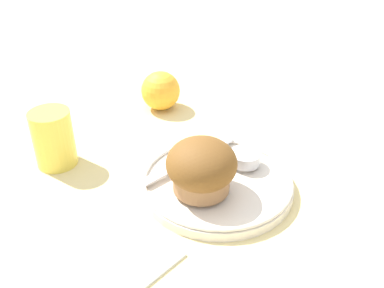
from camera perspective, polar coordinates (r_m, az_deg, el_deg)
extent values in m
plane|color=beige|center=(0.63, 1.54, -5.85)|extent=(3.00, 3.00, 0.00)
cylinder|color=silver|center=(0.63, 3.35, -5.37)|extent=(0.22, 0.22, 0.01)
torus|color=silver|center=(0.62, 3.38, -4.64)|extent=(0.22, 0.22, 0.01)
cylinder|color=#9E7047|center=(0.59, 1.25, -4.64)|extent=(0.08, 0.08, 0.03)
ellipsoid|color=brown|center=(0.57, 1.28, -2.63)|extent=(0.10, 0.10, 0.07)
cylinder|color=silver|center=(0.65, 7.08, -1.82)|extent=(0.05, 0.05, 0.02)
cylinder|color=silver|center=(0.64, 7.12, -1.32)|extent=(0.04, 0.04, 0.00)
sphere|color=#4C194C|center=(0.64, 0.85, -2.15)|extent=(0.01, 0.01, 0.01)
sphere|color=#4C194C|center=(0.65, 1.67, -1.63)|extent=(0.01, 0.01, 0.01)
cube|color=silver|center=(0.65, -0.23, -2.02)|extent=(0.18, 0.03, 0.00)
sphere|color=#F4A82D|center=(0.83, -4.20, 7.10)|extent=(0.07, 0.07, 0.07)
cylinder|color=#EAD14C|center=(0.69, -17.99, 0.70)|extent=(0.06, 0.06, 0.09)
cube|color=white|center=(0.52, -8.43, -16.03)|extent=(0.12, 0.07, 0.01)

